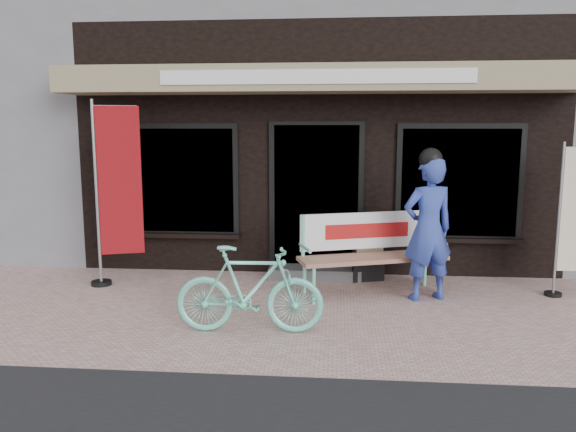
# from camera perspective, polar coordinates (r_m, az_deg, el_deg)

# --- Properties ---
(ground) EXTENTS (70.00, 70.00, 0.00)m
(ground) POSITION_cam_1_polar(r_m,az_deg,el_deg) (6.39, 2.10, -10.38)
(ground) COLOR #C8A199
(ground) RESTS_ON ground
(storefront) EXTENTS (7.00, 6.77, 6.00)m
(storefront) POSITION_cam_1_polar(r_m,az_deg,el_deg) (11.02, 3.56, 13.53)
(storefront) COLOR black
(storefront) RESTS_ON ground
(bench) EXTENTS (1.95, 1.06, 1.03)m
(bench) POSITION_cam_1_polar(r_m,az_deg,el_deg) (7.29, 8.35, -3.09)
(bench) COLOR #6ED7BD
(bench) RESTS_ON ground
(person) EXTENTS (0.75, 0.61, 1.88)m
(person) POSITION_cam_1_polar(r_m,az_deg,el_deg) (7.07, 14.05, -1.01)
(person) COLOR #2F42A2
(person) RESTS_ON ground
(bicycle) EXTENTS (1.55, 0.50, 0.92)m
(bicycle) POSITION_cam_1_polar(r_m,az_deg,el_deg) (5.85, -3.92, -7.46)
(bicycle) COLOR #6ED7BD
(bicycle) RESTS_ON ground
(nobori_red) EXTENTS (0.73, 0.38, 2.48)m
(nobori_red) POSITION_cam_1_polar(r_m,az_deg,el_deg) (7.83, -17.05, 2.46)
(nobori_red) COLOR gray
(nobori_red) RESTS_ON ground
(nobori_cream) EXTENTS (0.57, 0.22, 1.95)m
(nobori_cream) POSITION_cam_1_polar(r_m,az_deg,el_deg) (7.83, 27.12, -0.18)
(nobori_cream) COLOR gray
(nobori_cream) RESTS_ON ground
(menu_stand) EXTENTS (0.46, 0.23, 0.91)m
(menu_stand) POSITION_cam_1_polar(r_m,az_deg,el_deg) (7.82, 8.22, -3.30)
(menu_stand) COLOR black
(menu_stand) RESTS_ON ground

